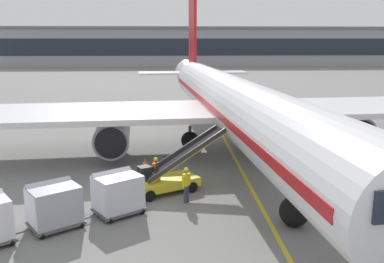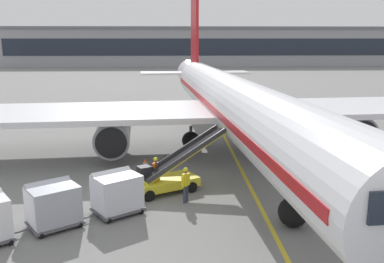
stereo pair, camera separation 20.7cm
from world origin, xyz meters
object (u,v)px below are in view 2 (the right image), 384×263
object	(u,v)px
ground_crew_by_carts	(186,183)
safety_cone_engine_keepout	(145,164)
belt_loader	(168,175)
safety_cone_wingtip	(154,165)
parked_airplane	(231,103)
baggage_cart_second	(53,204)
ground_crew_by_loader	(156,171)
baggage_cart_lead	(116,192)

from	to	relation	value
ground_crew_by_carts	safety_cone_engine_keepout	xyz separation A→B (m)	(-2.28, 5.20, -0.65)
belt_loader	safety_cone_wingtip	distance (m)	3.75
parked_airplane	baggage_cart_second	world-z (taller)	parked_airplane
ground_crew_by_carts	safety_cone_wingtip	distance (m)	5.51
belt_loader	baggage_cart_second	xyz separation A→B (m)	(-4.70, -4.01, 0.12)
parked_airplane	baggage_cart_second	distance (m)	14.86
parked_airplane	safety_cone_wingtip	size ratio (longest dim) A/B	72.16
belt_loader	ground_crew_by_carts	distance (m)	1.80
baggage_cart_second	ground_crew_by_loader	distance (m)	5.87
ground_crew_by_loader	baggage_cart_lead	bearing A→B (deg)	-118.70
baggage_cart_second	parked_airplane	bearing A→B (deg)	52.58
safety_cone_engine_keepout	safety_cone_wingtip	distance (m)	0.54
baggage_cart_lead	parked_airplane	bearing A→B (deg)	57.94
safety_cone_wingtip	ground_crew_by_carts	bearing A→B (deg)	-71.45
parked_airplane	safety_cone_wingtip	distance (m)	7.20
baggage_cart_second	safety_cone_wingtip	world-z (taller)	baggage_cart_second
belt_loader	ground_crew_by_carts	xyz separation A→B (m)	(0.84, -1.58, 0.12)
parked_airplane	ground_crew_by_loader	distance (m)	9.17
parked_airplane	ground_crew_by_carts	world-z (taller)	parked_airplane
safety_cone_wingtip	safety_cone_engine_keepout	bearing A→B (deg)	178.67
ground_crew_by_carts	safety_cone_engine_keepout	distance (m)	5.71
baggage_cart_lead	baggage_cart_second	bearing A→B (deg)	-151.88
baggage_cart_second	ground_crew_by_loader	size ratio (longest dim) A/B	1.54
parked_airplane	safety_cone_engine_keepout	bearing A→B (deg)	-144.56
baggage_cart_second	belt_loader	bearing A→B (deg)	40.49
belt_loader	baggage_cart_lead	size ratio (longest dim) A/B	1.95
baggage_cart_second	safety_cone_wingtip	xyz separation A→B (m)	(3.80, 7.61, -0.69)
baggage_cart_lead	ground_crew_by_carts	bearing A→B (deg)	19.96
parked_airplane	belt_loader	bearing A→B (deg)	-118.89
parked_airplane	baggage_cart_lead	xyz separation A→B (m)	(-6.48, -10.35, -2.39)
baggage_cart_second	ground_crew_by_carts	size ratio (longest dim) A/B	1.54
parked_airplane	safety_cone_wingtip	xyz separation A→B (m)	(-5.11, -4.03, -3.08)
ground_crew_by_carts	parked_airplane	bearing A→B (deg)	69.92
baggage_cart_lead	ground_crew_by_carts	world-z (taller)	baggage_cart_lead
baggage_cart_second	safety_cone_engine_keepout	size ratio (longest dim) A/B	3.71
ground_crew_by_loader	ground_crew_by_carts	distance (m)	2.36
ground_crew_by_carts	safety_cone_engine_keepout	size ratio (longest dim) A/B	2.41
baggage_cart_lead	safety_cone_engine_keepout	size ratio (longest dim) A/B	3.71
belt_loader	parked_airplane	bearing A→B (deg)	61.11
parked_airplane	baggage_cart_lead	distance (m)	12.44
ground_crew_by_loader	ground_crew_by_carts	bearing A→B (deg)	-50.61
belt_loader	ground_crew_by_carts	size ratio (longest dim) A/B	3.00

